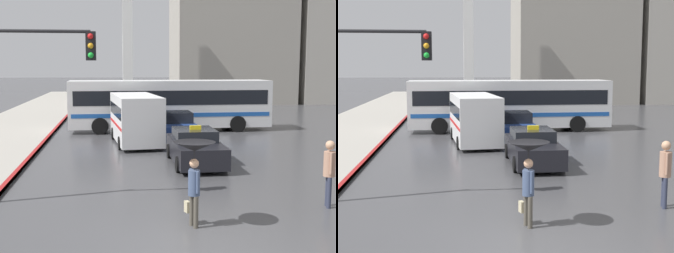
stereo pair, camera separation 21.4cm
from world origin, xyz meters
TOP-DOWN VIEW (x-y plane):
  - ground_plane at (0.00, 0.00)m, footprint 300.00×300.00m
  - taxi at (1.39, 8.46)m, footprint 1.91×4.41m
  - sedan_red at (1.46, 14.54)m, footprint 1.91×4.18m
  - ambulance_van at (-0.72, 13.70)m, footprint 2.51×5.51m
  - city_bus at (1.59, 18.34)m, footprint 11.99×2.78m
  - pedestrian_with_umbrella at (0.08, 1.22)m, footprint 1.02×1.02m
  - pedestrian_man at (4.05, 2.36)m, footprint 0.39×0.47m
  - traffic_light at (-4.20, 3.83)m, footprint 3.37×0.38m
  - monument_cross at (-0.45, 33.06)m, footprint 6.42×0.90m

SIDE VIEW (x-z plane):
  - ground_plane at x=0.00m, z-range 0.00..0.00m
  - taxi at x=1.39m, z-range -0.12..1.43m
  - sedan_red at x=1.46m, z-range -0.06..1.43m
  - pedestrian_man at x=4.05m, z-range 0.19..2.06m
  - ambulance_van at x=-0.72m, z-range 0.13..2.58m
  - city_bus at x=1.59m, z-range 0.17..3.19m
  - pedestrian_with_umbrella at x=0.08m, z-range 0.64..2.74m
  - traffic_light at x=-4.20m, z-range 1.02..6.16m
  - monument_cross at x=-0.45m, z-range 0.98..15.57m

